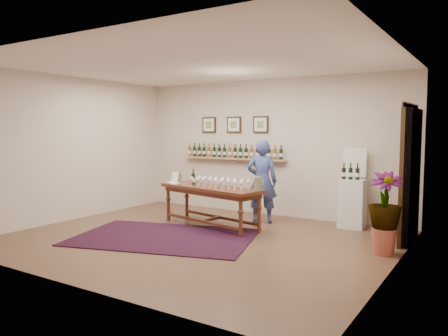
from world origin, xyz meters
The scene contains 14 objects.
ground centered at (0.00, 0.00, 0.00)m, with size 6.00×6.00×0.00m, color brown.
room_shell centered at (2.11, 1.86, 1.12)m, with size 6.00×6.00×6.00m.
rug centered at (-0.53, -0.21, 0.01)m, with size 2.88×1.92×0.02m, color #410B13.
tasting_table centered at (-0.34, 0.89, 0.63)m, with size 2.18×1.08×0.74m.
table_glasses centered at (-0.14, 0.85, 0.83)m, with size 1.28×0.29×0.18m, color silver, non-canonical shape.
table_bottles centered at (-0.76, 0.97, 0.90)m, with size 0.30×0.17×0.32m, color black, non-canonical shape.
pitcher_left centered at (-1.25, 1.09, 0.85)m, with size 0.14×0.14×0.22m, color olive, non-canonical shape.
pitcher_right centered at (0.64, 0.86, 0.85)m, with size 0.15×0.15×0.23m, color olive, non-canonical shape.
menu_card centered at (-1.24, 0.97, 0.85)m, with size 0.24×0.17×0.22m, color white.
display_pedestal centered at (1.88, 2.18, 0.44)m, with size 0.44×0.44×0.88m, color white.
pedestal_bottles centered at (1.85, 2.11, 1.03)m, with size 0.30×0.08×0.30m, color black, non-canonical shape.
info_sign centered at (1.85, 2.34, 1.17)m, with size 0.43×0.02×0.59m, color white.
potted_plant centered at (2.75, 0.71, 0.60)m, with size 0.66×0.66×1.02m.
person centered at (0.29, 1.69, 0.80)m, with size 0.58×0.38×1.59m, color #384785.
Camera 1 is at (4.07, -5.66, 1.77)m, focal length 35.00 mm.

